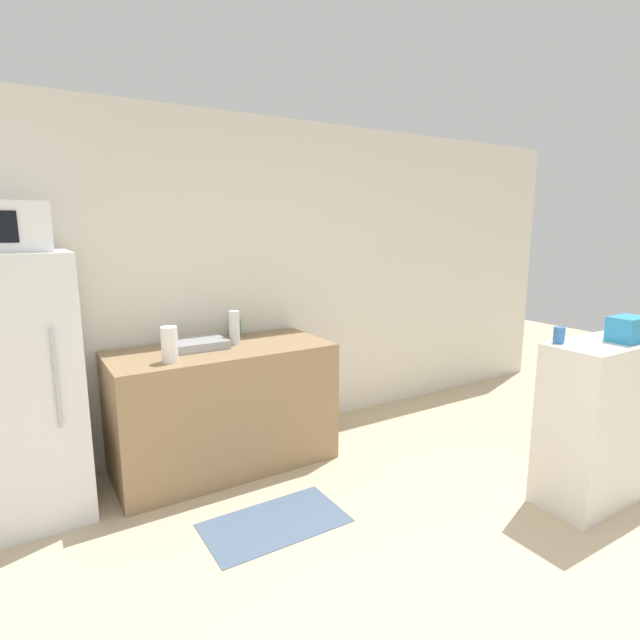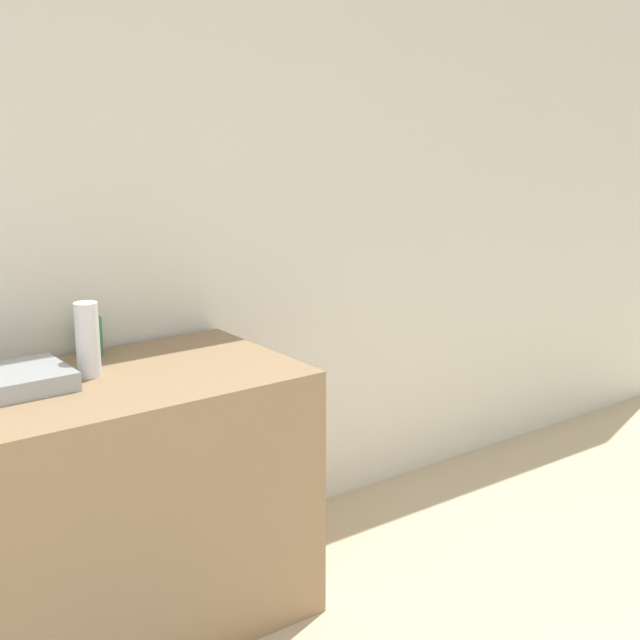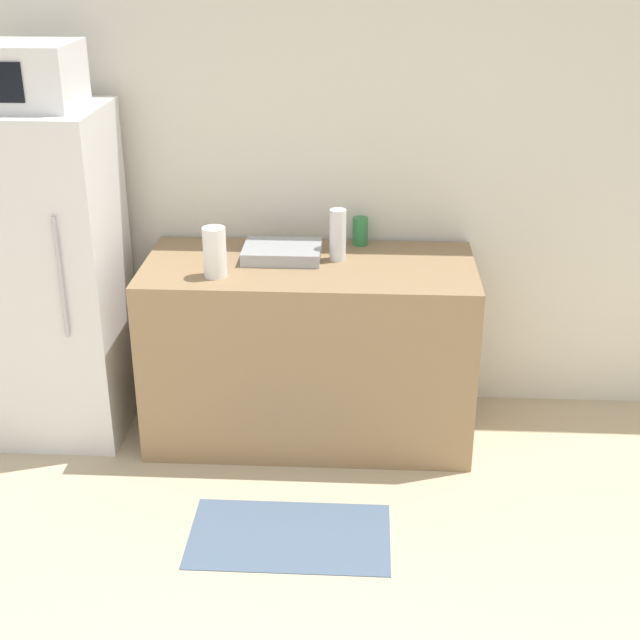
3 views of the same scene
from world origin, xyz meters
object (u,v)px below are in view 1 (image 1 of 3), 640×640
(bottle_tall, at_px, (234,327))
(paper_towel_roll, at_px, (170,344))
(bottle_short, at_px, (236,328))
(jar, at_px, (559,335))
(refrigerator, at_px, (18,390))
(basket, at_px, (628,329))

(bottle_tall, bearing_deg, paper_towel_roll, -155.50)
(bottle_short, height_order, jar, jar)
(refrigerator, relative_size, bottle_tall, 6.54)
(basket, distance_m, jar, 0.45)
(refrigerator, relative_size, bottle_short, 11.58)
(bottle_short, distance_m, paper_towel_roll, 0.80)
(jar, xyz_separation_m, paper_towel_roll, (-1.98, 1.39, -0.09))
(refrigerator, bearing_deg, bottle_tall, 3.11)
(bottle_tall, bearing_deg, jar, -48.73)
(basket, height_order, jar, basket)
(bottle_tall, relative_size, jar, 2.51)
(basket, bearing_deg, paper_towel_roll, 146.34)
(refrigerator, height_order, paper_towel_roll, refrigerator)
(basket, bearing_deg, bottle_short, 130.16)
(refrigerator, xyz_separation_m, jar, (2.83, -1.57, 0.29))
(paper_towel_roll, bearing_deg, bottle_tall, 24.50)
(jar, bearing_deg, refrigerator, 151.08)
(bottle_tall, height_order, paper_towel_roll, bottle_tall)
(paper_towel_roll, bearing_deg, jar, -35.09)
(refrigerator, height_order, jar, refrigerator)
(bottle_tall, height_order, bottle_short, bottle_tall)
(refrigerator, relative_size, basket, 6.87)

